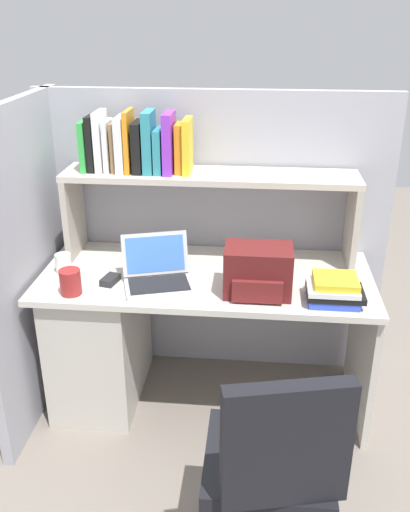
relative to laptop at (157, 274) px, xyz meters
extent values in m
plane|color=slate|center=(0.22, 0.12, -0.78)|extent=(8.00, 8.00, 0.00)
cube|color=beige|center=(0.22, 0.12, -0.07)|extent=(1.60, 0.70, 0.03)
cube|color=beige|center=(-0.33, 0.12, -0.43)|extent=(0.40, 0.64, 0.70)
cube|color=beige|center=(1.00, 0.12, -0.43)|extent=(0.03, 0.64, 0.70)
cube|color=#9E9EA8|center=(0.22, 0.50, -0.01)|extent=(1.84, 0.05, 1.55)
cube|color=#9E9EA8|center=(-0.63, 0.07, -0.01)|extent=(0.05, 1.06, 1.55)
cube|color=#B3A99C|center=(-0.48, 0.32, 0.16)|extent=(0.03, 0.28, 0.42)
cube|color=#B3A99C|center=(0.92, 0.32, 0.16)|extent=(0.03, 0.28, 0.42)
cube|color=beige|center=(0.22, 0.32, 0.38)|extent=(1.44, 0.28, 0.03)
cube|color=green|center=(-0.39, 0.32, 0.52)|extent=(0.03, 0.17, 0.24)
cube|color=black|center=(-0.36, 0.31, 0.53)|extent=(0.03, 0.14, 0.26)
cube|color=white|center=(-0.31, 0.32, 0.54)|extent=(0.03, 0.17, 0.28)
cube|color=white|center=(-0.28, 0.31, 0.52)|extent=(0.02, 0.14, 0.25)
cube|color=olive|center=(-0.25, 0.32, 0.52)|extent=(0.02, 0.15, 0.24)
cube|color=white|center=(-0.21, 0.31, 0.53)|extent=(0.04, 0.18, 0.26)
cube|color=orange|center=(-0.17, 0.32, 0.55)|extent=(0.02, 0.18, 0.29)
cube|color=black|center=(-0.13, 0.32, 0.52)|extent=(0.04, 0.17, 0.24)
cube|color=teal|center=(-0.08, 0.31, 0.55)|extent=(0.04, 0.16, 0.29)
cube|color=teal|center=(-0.03, 0.31, 0.50)|extent=(0.04, 0.16, 0.21)
cube|color=purple|center=(0.02, 0.31, 0.54)|extent=(0.04, 0.18, 0.29)
cube|color=orange|center=(0.07, 0.32, 0.52)|extent=(0.04, 0.13, 0.23)
cube|color=yellow|center=(0.11, 0.32, 0.53)|extent=(0.03, 0.17, 0.26)
cube|color=#B7BABF|center=(0.01, -0.04, -0.04)|extent=(0.36, 0.30, 0.02)
cube|color=black|center=(0.01, -0.05, -0.03)|extent=(0.31, 0.24, 0.00)
cube|color=#B7BABF|center=(-0.02, 0.07, 0.07)|extent=(0.32, 0.16, 0.19)
cube|color=#3F72CC|center=(-0.02, 0.06, 0.07)|extent=(0.28, 0.13, 0.16)
cube|color=#591919|center=(0.46, -0.05, 0.06)|extent=(0.30, 0.20, 0.22)
cube|color=maroon|center=(0.46, -0.15, 0.01)|extent=(0.22, 0.04, 0.10)
cube|color=#262628|center=(-0.22, -0.02, -0.03)|extent=(0.08, 0.12, 0.03)
cylinder|color=white|center=(-0.47, 0.07, 0.00)|extent=(0.08, 0.08, 0.10)
cylinder|color=maroon|center=(-0.37, -0.14, 0.01)|extent=(0.10, 0.10, 0.12)
cube|color=blue|center=(0.80, -0.10, -0.03)|extent=(0.22, 0.18, 0.03)
cube|color=black|center=(0.80, -0.10, 0.00)|extent=(0.25, 0.18, 0.03)
cube|color=white|center=(0.79, -0.11, 0.02)|extent=(0.22, 0.18, 0.02)
cube|color=yellow|center=(0.80, -0.09, 0.05)|extent=(0.19, 0.18, 0.03)
cylinder|color=#262628|center=(0.52, -0.80, -0.54)|extent=(0.05, 0.05, 0.41)
cube|color=black|center=(0.52, -0.80, -0.33)|extent=(0.44, 0.44, 0.08)
cube|color=black|center=(0.57, -0.99, -0.07)|extent=(0.40, 0.15, 0.44)
camera|label=1|loc=(0.45, -2.33, 1.14)|focal=39.57mm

